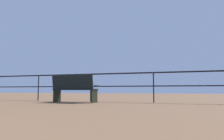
# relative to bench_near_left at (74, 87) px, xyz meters

# --- Properties ---
(pier_railing) EXTENTS (19.92, 0.05, 1.11)m
(pier_railing) POSITION_rel_bench_near_left_xyz_m (0.30, 0.83, 0.28)
(pier_railing) COLOR black
(pier_railing) RESTS_ON ground_plane
(bench_near_left) EXTENTS (1.65, 0.72, 1.00)m
(bench_near_left) POSITION_rel_bench_near_left_xyz_m (0.00, 0.00, 0.00)
(bench_near_left) COLOR black
(bench_near_left) RESTS_ON ground_plane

